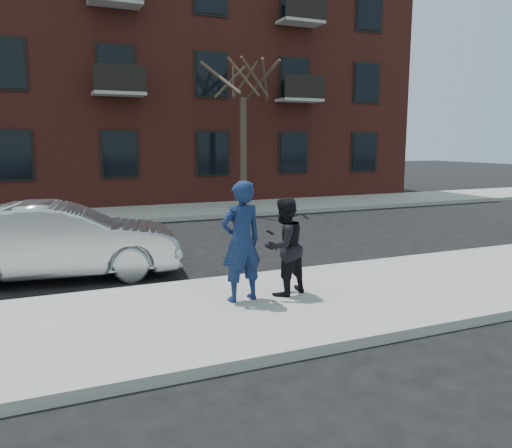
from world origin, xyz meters
name	(u,v)px	position (x,y,z in m)	size (l,w,h in m)	color
ground	(236,312)	(0.00, 0.00, 0.00)	(100.00, 100.00, 0.00)	black
near_sidewalk	(242,312)	(0.00, -0.25, 0.07)	(50.00, 3.50, 0.15)	gray
near_curb	(207,282)	(0.00, 1.55, 0.07)	(50.00, 0.10, 0.15)	#999691
far_sidewalk	(126,214)	(0.00, 11.25, 0.07)	(50.00, 3.50, 0.15)	gray
far_curb	(135,221)	(0.00, 9.45, 0.07)	(50.00, 0.10, 0.15)	#999691
apartment_building	(142,69)	(2.00, 18.00, 6.16)	(24.30, 10.30, 12.30)	maroon
street_tree	(243,66)	(4.50, 11.00, 5.52)	(3.60, 3.60, 6.80)	#35291F
silver_sedan	(60,241)	(-2.48, 3.20, 0.76)	(1.60, 4.59, 1.51)	#B7BABF
man_hoodie	(241,241)	(0.13, 0.09, 1.12)	(0.77, 0.56, 1.94)	navy
man_peacoat	(284,246)	(0.91, 0.12, 0.97)	(0.96, 0.85, 1.64)	black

